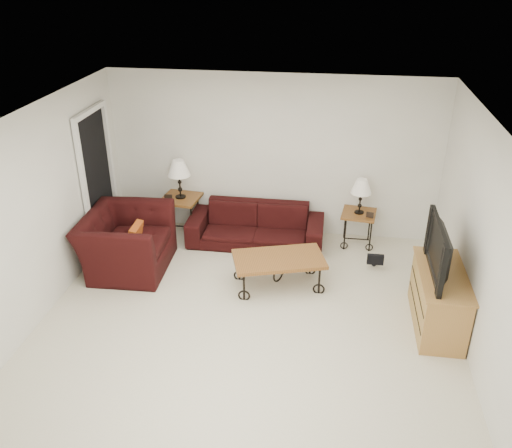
{
  "coord_description": "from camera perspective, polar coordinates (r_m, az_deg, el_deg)",
  "views": [
    {
      "loc": [
        0.87,
        -5.17,
        4.01
      ],
      "look_at": [
        0.0,
        0.7,
        1.0
      ],
      "focal_mm": 37.66,
      "sensor_mm": 36.0,
      "label": 1
    }
  ],
  "objects": [
    {
      "name": "armchair",
      "position": [
        7.69,
        -13.58,
        -1.84
      ],
      "size": [
        1.14,
        1.3,
        0.82
      ],
      "primitive_type": "imported",
      "rotation": [
        0.0,
        0.0,
        1.6
      ],
      "color": "black",
      "rests_on": "ground"
    },
    {
      "name": "coffee_table",
      "position": [
        7.15,
        2.4,
        -5.11
      ],
      "size": [
        1.31,
        0.96,
        0.44
      ],
      "primitive_type": "cube",
      "rotation": [
        0.0,
        0.0,
        0.3
      ],
      "color": "brown",
      "rests_on": "ground"
    },
    {
      "name": "side_table_left",
      "position": [
        8.56,
        -7.88,
        0.96
      ],
      "size": [
        0.62,
        0.62,
        0.61
      ],
      "primitive_type": "cube",
      "rotation": [
        0.0,
        0.0,
        -0.11
      ],
      "color": "brown",
      "rests_on": "ground"
    },
    {
      "name": "sofa",
      "position": [
        8.16,
        -0.03,
        -0.16
      ],
      "size": [
        2.04,
        0.8,
        0.6
      ],
      "primitive_type": "imported",
      "color": "black",
      "rests_on": "ground"
    },
    {
      "name": "backpack",
      "position": [
        7.76,
        12.55,
        -2.97
      ],
      "size": [
        0.36,
        0.28,
        0.45
      ],
      "primitive_type": "ellipsoid",
      "rotation": [
        0.0,
        0.0,
        -0.03
      ],
      "color": "black",
      "rests_on": "ground"
    },
    {
      "name": "ceiling",
      "position": [
        5.46,
        -1.1,
        10.83
      ],
      "size": [
        5.0,
        5.0,
        0.0
      ],
      "primitive_type": "plane",
      "color": "white",
      "rests_on": "wall_back"
    },
    {
      "name": "wall_front",
      "position": [
        3.94,
        -7.19,
        -17.87
      ],
      "size": [
        5.0,
        0.02,
        2.5
      ],
      "primitive_type": "cube",
      "color": "white",
      "rests_on": "ground"
    },
    {
      "name": "photo_frame_right",
      "position": [
        8.02,
        12.0,
        0.95
      ],
      "size": [
        0.11,
        0.05,
        0.09
      ],
      "primitive_type": "cube",
      "rotation": [
        0.0,
        0.0,
        -0.33
      ],
      "color": "black",
      "rests_on": "side_table_right"
    },
    {
      "name": "side_table_right",
      "position": [
        8.28,
        10.73,
        -0.49
      ],
      "size": [
        0.55,
        0.55,
        0.54
      ],
      "primitive_type": "cube",
      "rotation": [
        0.0,
        0.0,
        -0.12
      ],
      "color": "brown",
      "rests_on": "ground"
    },
    {
      "name": "television",
      "position": [
        6.39,
        19.5,
        -2.62
      ],
      "size": [
        0.14,
        1.07,
        0.62
      ],
      "primitive_type": "imported",
      "rotation": [
        0.0,
        0.0,
        -1.57
      ],
      "color": "black",
      "rests_on": "tv_stand"
    },
    {
      "name": "wall_right",
      "position": [
        6.08,
        22.96,
        -2.41
      ],
      "size": [
        0.02,
        5.0,
        2.5
      ],
      "primitive_type": "cube",
      "color": "white",
      "rests_on": "ground"
    },
    {
      "name": "doorway",
      "position": [
        8.16,
        -16.44,
        4.26
      ],
      "size": [
        0.08,
        0.94,
        2.04
      ],
      "primitive_type": "cube",
      "color": "black",
      "rests_on": "ground"
    },
    {
      "name": "throw_pillow",
      "position": [
        7.55,
        -12.74,
        -1.38
      ],
      "size": [
        0.11,
        0.37,
        0.37
      ],
      "primitive_type": "cube",
      "rotation": [
        0.0,
        0.0,
        1.6
      ],
      "color": "#B13916",
      "rests_on": "armchair"
    },
    {
      "name": "photo_frame_left",
      "position": [
        8.32,
        -9.3,
        2.78
      ],
      "size": [
        0.12,
        0.02,
        0.1
      ],
      "primitive_type": "cube",
      "rotation": [
        0.0,
        0.0,
        0.06
      ],
      "color": "black",
      "rests_on": "side_table_left"
    },
    {
      "name": "tv_stand",
      "position": [
        6.73,
        18.8,
        -7.6
      ],
      "size": [
        0.5,
        1.2,
        0.72
      ],
      "primitive_type": "cube",
      "color": "#A8693E",
      "rests_on": "ground"
    },
    {
      "name": "ground",
      "position": [
        6.6,
        -0.91,
        -10.52
      ],
      "size": [
        5.0,
        5.0,
        0.0
      ],
      "primitive_type": "plane",
      "color": "beige",
      "rests_on": "ground"
    },
    {
      "name": "wall_left",
      "position": [
        6.76,
        -22.4,
        0.64
      ],
      "size": [
        0.02,
        5.0,
        2.5
      ],
      "primitive_type": "cube",
      "color": "white",
      "rests_on": "ground"
    },
    {
      "name": "lamp_left",
      "position": [
        8.31,
        -8.14,
        4.75
      ],
      "size": [
        0.38,
        0.38,
        0.61
      ],
      "primitive_type": null,
      "rotation": [
        0.0,
        0.0,
        -0.11
      ],
      "color": "black",
      "rests_on": "side_table_left"
    },
    {
      "name": "lamp_right",
      "position": [
        8.05,
        11.05,
        2.91
      ],
      "size": [
        0.34,
        0.34,
        0.54
      ],
      "primitive_type": null,
      "rotation": [
        0.0,
        0.0,
        -0.12
      ],
      "color": "black",
      "rests_on": "side_table_right"
    },
    {
      "name": "wall_back",
      "position": [
        8.2,
        1.86,
        7.2
      ],
      "size": [
        5.0,
        0.02,
        2.5
      ],
      "primitive_type": "cube",
      "color": "white",
      "rests_on": "ground"
    }
  ]
}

